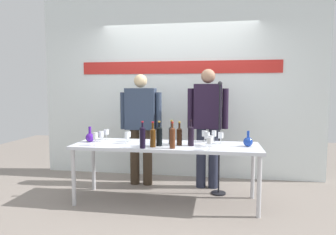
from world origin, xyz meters
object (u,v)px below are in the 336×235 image
wine_bottle_0 (172,137)px  wine_bottle_3 (172,134)px  presenter_left (141,122)px  display_table (166,149)px  wine_bottle_6 (179,135)px  wine_glass_right_3 (209,141)px  wine_glass_right_2 (214,134)px  wine_bottle_5 (159,135)px  microphone_stand (219,157)px  wine_bottle_4 (191,135)px  wine_glass_left_3 (127,136)px  wine_glass_right_5 (211,139)px  wine_glass_left_4 (101,134)px  wine_glass_right_1 (205,134)px  wine_glass_right_4 (221,135)px  presenter_right (208,121)px  wine_bottle_2 (153,136)px  wine_glass_right_0 (207,136)px  wine_glass_left_1 (128,135)px  wine_glass_left_0 (95,136)px  wine_glass_left_2 (106,132)px  decanter_blue_right (248,141)px

wine_bottle_0 → wine_bottle_3: 0.29m
presenter_left → wine_bottle_0: size_ratio=5.29×
display_table → wine_bottle_6: 0.25m
wine_glass_right_3 → display_table: bearing=151.8°
display_table → wine_glass_right_2: 0.69m
wine_bottle_5 → microphone_stand: microphone_stand is taller
wine_bottle_5 → wine_bottle_4: bearing=11.0°
wine_glass_left_3 → wine_glass_right_5: (1.07, -0.08, -0.00)m
wine_bottle_6 → wine_glass_left_4: (-1.06, 0.11, -0.03)m
wine_glass_left_3 → wine_glass_left_4: 0.38m
wine_glass_right_1 → wine_glass_right_4: 0.23m
wine_glass_left_4 → wine_bottle_4: bearing=-5.3°
display_table → wine_bottle_0: size_ratio=7.41×
wine_bottle_5 → wine_bottle_6: bearing=18.6°
wine_bottle_0 → wine_bottle_4: 0.29m
presenter_right → wine_bottle_0: presenter_right is taller
wine_glass_left_3 → wine_glass_right_4: size_ratio=0.99×
wine_glass_left_3 → wine_bottle_6: bearing=-2.6°
presenter_right → wine_bottle_2: (-0.62, -0.88, -0.11)m
wine_bottle_3 → wine_bottle_2: bearing=-129.6°
wine_glass_right_5 → wine_bottle_4: bearing=170.2°
wine_glass_left_3 → wine_glass_right_3: wine_glass_left_3 is taller
display_table → wine_glass_right_1: bearing=27.6°
wine_bottle_4 → wine_glass_right_0: 0.21m
wine_glass_right_1 → wine_bottle_5: bearing=-145.5°
display_table → presenter_left: size_ratio=1.40×
wine_glass_right_4 → wine_glass_right_3: bearing=-106.4°
wine_glass_left_1 → wine_bottle_6: bearing=-13.4°
wine_bottle_2 → wine_glass_right_4: bearing=23.9°
wine_glass_left_0 → wine_glass_right_2: size_ratio=1.09×
wine_glass_right_1 → wine_glass_right_5: 0.35m
presenter_left → wine_bottle_3: bearing=-48.8°
wine_bottle_2 → wine_glass_left_4: bearing=160.3°
wine_bottle_5 → wine_glass_right_2: size_ratio=2.08×
wine_bottle_5 → wine_glass_left_2: size_ratio=2.14×
presenter_left → wine_glass_left_0: bearing=-111.9°
wine_glass_right_3 → wine_glass_right_0: bearing=96.9°
wine_bottle_4 → wine_glass_right_0: size_ratio=1.94×
wine_glass_right_1 → wine_glass_right_3: (0.08, -0.54, -0.00)m
display_table → presenter_left: bearing=126.5°
wine_bottle_5 → wine_bottle_6: size_ratio=1.04×
wine_bottle_3 → wine_glass_left_1: 0.60m
wine_bottle_0 → wine_glass_left_3: bearing=158.8°
decanter_blue_right → wine_bottle_2: size_ratio=0.62×
wine_glass_left_0 → wine_glass_right_0: size_ratio=0.98×
wine_bottle_0 → wine_bottle_6: wine_bottle_0 is taller
wine_glass_left_0 → presenter_left: bearing=68.1°
wine_glass_right_2 → microphone_stand: bearing=56.1°
display_table → wine_bottle_0: 0.34m
wine_bottle_5 → wine_glass_left_3: 0.46m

